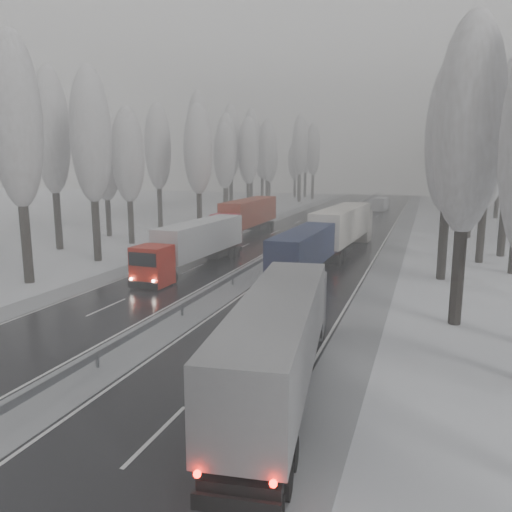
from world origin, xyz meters
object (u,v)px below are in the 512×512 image
Objects in this scene: truck_cream_box at (345,226)px; truck_red_white at (195,242)px; truck_blue_box at (309,248)px; box_truck_distant at (381,204)px; truck_red_red at (247,215)px; truck_grey_tarp at (282,333)px.

truck_cream_box reaches higher than truck_red_white.
truck_red_white reaches higher than truck_blue_box.
box_truck_distant is 58.94m from truck_red_white.
truck_red_red is (-13.04, 6.97, -0.08)m from truck_cream_box.
truck_cream_box is (0.81, 12.27, 0.39)m from truck_blue_box.
truck_red_white is at bearing -95.05° from box_truck_distant.
truck_red_white is (-10.51, -12.45, -0.37)m from truck_cream_box.
truck_blue_box is 12.31m from truck_cream_box.
truck_grey_tarp reaches higher than truck_red_white.
box_truck_distant is at bearing 91.17° from truck_blue_box.
box_truck_distant is 0.45× the size of truck_red_white.
truck_red_white is (-13.27, 19.73, -0.10)m from truck_grey_tarp.
truck_blue_box reaches higher than box_truck_distant.
box_truck_distant is at bearing 94.15° from truck_cream_box.
truck_red_red reaches higher than box_truck_distant.
truck_grey_tarp is at bearing -78.39° from truck_blue_box.
truck_red_white is at bearing 116.22° from truck_grey_tarp.
truck_cream_box is 16.30m from truck_red_white.
truck_red_white is at bearing -83.16° from truck_red_red.
truck_red_red is at bearing -103.22° from box_truck_distant.
truck_grey_tarp is 0.90× the size of truck_cream_box.
truck_blue_box is 57.92m from box_truck_distant.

